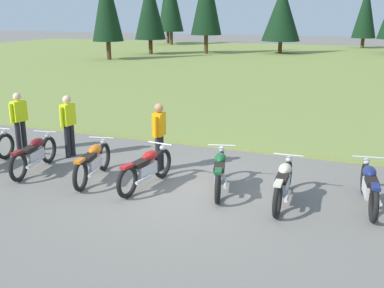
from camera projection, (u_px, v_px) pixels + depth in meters
ground_plane at (182, 190)px, 10.15m from camera, size 140.00×140.00×0.00m
grass_moorland at (321, 66)px, 32.82m from camera, size 80.00×44.00×0.10m
forest_treeline at (368, 4)px, 39.04m from camera, size 43.93×30.39×8.45m
motorcycle_maroon at (34, 154)px, 11.25m from camera, size 0.68×2.09×0.88m
motorcycle_orange at (93, 162)px, 10.68m from camera, size 0.71×2.08×0.88m
motorcycle_red at (146, 168)px, 10.25m from camera, size 0.62×2.10×0.88m
motorcycle_british_green at (220, 171)px, 10.03m from camera, size 0.79×2.05×0.88m
motorcycle_cream at (283, 183)px, 9.35m from camera, size 0.62×2.10×0.88m
motorcycle_navy at (369, 186)px, 9.19m from camera, size 0.65×2.09×0.88m
rider_in_hivis_vest at (19, 119)px, 12.69m from camera, size 0.30×0.54×1.67m
rider_near_row_end at (159, 133)px, 11.22m from camera, size 0.24×0.55×1.67m
rider_checking_bike at (68, 122)px, 12.27m from camera, size 0.27×0.54×1.67m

